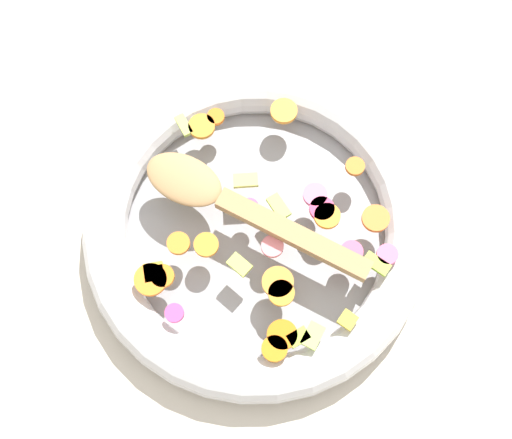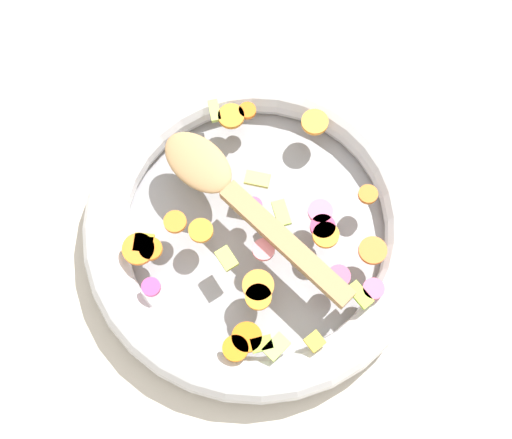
# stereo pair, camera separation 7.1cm
# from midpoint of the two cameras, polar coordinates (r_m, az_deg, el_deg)

# --- Properties ---
(ground_plane) EXTENTS (4.00, 4.00, 0.00)m
(ground_plane) POSITION_cam_midpoint_polar(r_m,az_deg,el_deg) (0.83, 2.44, -1.44)
(ground_plane) COLOR beige
(skillet) EXTENTS (0.39, 0.39, 0.05)m
(skillet) POSITION_cam_midpoint_polar(r_m,az_deg,el_deg) (0.81, 2.50, -0.98)
(skillet) COLOR gray
(skillet) RESTS_ON ground_plane
(chopped_vegetables) EXTENTS (0.31, 0.30, 0.01)m
(chopped_vegetables) POSITION_cam_midpoint_polar(r_m,az_deg,el_deg) (0.77, 2.98, -2.00)
(chopped_vegetables) COLOR orange
(chopped_vegetables) RESTS_ON skillet
(wooden_spoon) EXTENTS (0.25, 0.18, 0.01)m
(wooden_spoon) POSITION_cam_midpoint_polar(r_m,az_deg,el_deg) (0.78, 0.99, 1.45)
(wooden_spoon) COLOR #A87F51
(wooden_spoon) RESTS_ON chopped_vegetables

